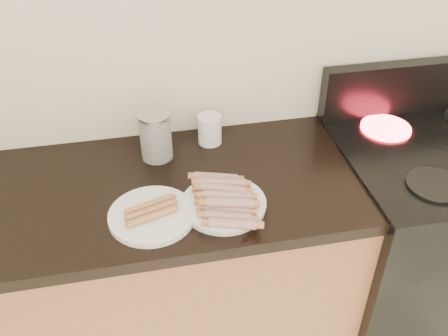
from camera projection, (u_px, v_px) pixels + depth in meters
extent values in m
cube|color=silver|center=(212.00, 22.00, 1.61)|extent=(4.00, 0.04, 2.60)
cube|color=brown|center=(38.00, 305.00, 1.78)|extent=(2.20, 0.59, 0.86)
cube|color=black|center=(5.00, 211.00, 1.51)|extent=(2.20, 0.62, 0.04)
cube|color=black|center=(422.00, 245.00, 1.99)|extent=(0.76, 0.65, 0.90)
cube|color=black|center=(418.00, 86.00, 1.88)|extent=(0.76, 0.06, 0.20)
cylinder|color=black|center=(435.00, 185.00, 1.55)|extent=(0.18, 0.18, 0.01)
cylinder|color=#FF1E2D|center=(386.00, 128.00, 1.82)|extent=(0.18, 0.18, 0.01)
cylinder|color=white|center=(224.00, 205.00, 1.48)|extent=(0.30, 0.30, 0.02)
cylinder|color=white|center=(152.00, 215.00, 1.45)|extent=(0.32, 0.32, 0.02)
cylinder|color=brown|center=(232.00, 224.00, 1.39)|extent=(0.14, 0.07, 0.03)
cylinder|color=brown|center=(229.00, 217.00, 1.41)|extent=(0.14, 0.07, 0.03)
cylinder|color=brown|center=(227.00, 209.00, 1.43)|extent=(0.14, 0.07, 0.03)
cylinder|color=brown|center=(225.00, 203.00, 1.46)|extent=(0.14, 0.07, 0.03)
cylinder|color=brown|center=(223.00, 196.00, 1.48)|extent=(0.14, 0.07, 0.03)
cylinder|color=brown|center=(221.00, 190.00, 1.51)|extent=(0.14, 0.07, 0.03)
cylinder|color=brown|center=(219.00, 183.00, 1.53)|extent=(0.14, 0.07, 0.03)
cylinder|color=brown|center=(217.00, 177.00, 1.56)|extent=(0.14, 0.07, 0.03)
cylinder|color=brown|center=(227.00, 203.00, 1.42)|extent=(0.14, 0.07, 0.03)
cylinder|color=brown|center=(225.00, 196.00, 1.44)|extent=(0.14, 0.07, 0.03)
cylinder|color=brown|center=(223.00, 190.00, 1.47)|extent=(0.14, 0.07, 0.03)
cylinder|color=brown|center=(221.00, 183.00, 1.49)|extent=(0.14, 0.07, 0.03)
cylinder|color=#DD8247|center=(152.00, 216.00, 1.41)|extent=(0.14, 0.06, 0.02)
cylinder|color=#DD8247|center=(151.00, 210.00, 1.44)|extent=(0.14, 0.06, 0.02)
cylinder|color=#DD8247|center=(150.00, 204.00, 1.46)|extent=(0.14, 0.06, 0.02)
cylinder|color=white|center=(156.00, 137.00, 1.65)|extent=(0.10, 0.10, 0.16)
cylinder|color=silver|center=(154.00, 115.00, 1.60)|extent=(0.11, 0.11, 0.01)
cylinder|color=silver|center=(210.00, 129.00, 1.74)|extent=(0.11, 0.11, 0.10)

